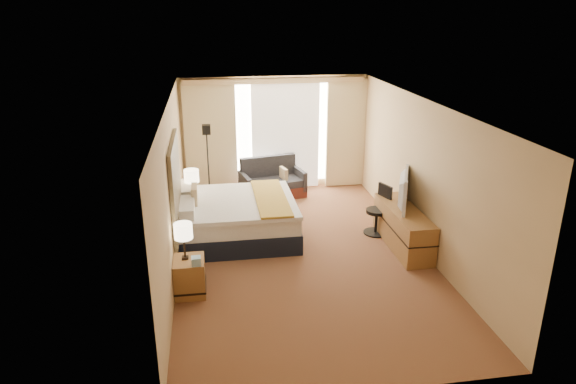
{
  "coord_description": "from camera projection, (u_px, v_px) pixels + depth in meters",
  "views": [
    {
      "loc": [
        -1.47,
        -7.9,
        4.02
      ],
      "look_at": [
        -0.17,
        0.4,
        0.99
      ],
      "focal_mm": 32.0,
      "sensor_mm": 36.0,
      "label": 1
    }
  ],
  "objects": [
    {
      "name": "wall_right",
      "position": [
        422.0,
        176.0,
        8.79
      ],
      "size": [
        0.02,
        7.0,
        2.6
      ],
      "primitive_type": "cube",
      "color": "tan",
      "rests_on": "ground"
    },
    {
      "name": "window",
      "position": [
        285.0,
        133.0,
        11.74
      ],
      "size": [
        2.3,
        0.02,
        2.3
      ],
      "primitive_type": "cube",
      "color": "white",
      "rests_on": "wall_back"
    },
    {
      "name": "wall_back",
      "position": [
        274.0,
        134.0,
        11.74
      ],
      "size": [
        4.2,
        0.02,
        2.6
      ],
      "primitive_type": "cube",
      "color": "tan",
      "rests_on": "ground"
    },
    {
      "name": "tissue_box",
      "position": [
        196.0,
        261.0,
        7.32
      ],
      "size": [
        0.14,
        0.14,
        0.12
      ],
      "primitive_type": "cube",
      "rotation": [
        0.0,
        0.0,
        0.04
      ],
      "color": "#8BB9D8",
      "rests_on": "nightstand_left"
    },
    {
      "name": "wall_front",
      "position": [
        363.0,
        291.0,
        5.23
      ],
      "size": [
        4.2,
        0.02,
        2.6
      ],
      "primitive_type": "cube",
      "color": "tan",
      "rests_on": "ground"
    },
    {
      "name": "nightstand_left",
      "position": [
        190.0,
        276.0,
        7.58
      ],
      "size": [
        0.45,
        0.52,
        0.55
      ],
      "primitive_type": "cube",
      "color": "#9C6438",
      "rests_on": "floor"
    },
    {
      "name": "nightstand_right",
      "position": [
        193.0,
        213.0,
        9.91
      ],
      "size": [
        0.45,
        0.52,
        0.55
      ],
      "primitive_type": "cube",
      "color": "#9C6438",
      "rests_on": "floor"
    },
    {
      "name": "headboard",
      "position": [
        176.0,
        186.0,
        8.38
      ],
      "size": [
        0.06,
        1.85,
        1.5
      ],
      "primitive_type": "cube",
      "color": "black",
      "rests_on": "wall_left"
    },
    {
      "name": "media_dresser",
      "position": [
        403.0,
        228.0,
        9.07
      ],
      "size": [
        0.5,
        1.8,
        0.7
      ],
      "primitive_type": "cube",
      "color": "#9C6438",
      "rests_on": "floor"
    },
    {
      "name": "ceiling",
      "position": [
        303.0,
        104.0,
        8.04
      ],
      "size": [
        4.2,
        7.0,
        0.02
      ],
      "primitive_type": "cube",
      "color": "silver",
      "rests_on": "wall_back"
    },
    {
      "name": "floor",
      "position": [
        301.0,
        253.0,
        8.92
      ],
      "size": [
        4.2,
        7.0,
        0.02
      ],
      "primitive_type": "cube",
      "color": "#561819",
      "rests_on": "ground"
    },
    {
      "name": "desk_chair",
      "position": [
        379.0,
        212.0,
        9.58
      ],
      "size": [
        0.47,
        0.46,
        0.94
      ],
      "rotation": [
        0.0,
        0.0,
        0.33
      ],
      "color": "black",
      "rests_on": "floor"
    },
    {
      "name": "lamp_left",
      "position": [
        183.0,
        232.0,
        7.37
      ],
      "size": [
        0.27,
        0.27,
        0.56
      ],
      "color": "black",
      "rests_on": "nightstand_left"
    },
    {
      "name": "loveseat",
      "position": [
        272.0,
        184.0,
        11.53
      ],
      "size": [
        1.52,
        1.03,
        0.87
      ],
      "rotation": [
        0.0,
        0.0,
        0.22
      ],
      "color": "#522017",
      "rests_on": "floor"
    },
    {
      "name": "lamp_right",
      "position": [
        191.0,
        177.0,
        9.7
      ],
      "size": [
        0.28,
        0.28,
        0.59
      ],
      "color": "black",
      "rests_on": "nightstand_right"
    },
    {
      "name": "floor_lamp",
      "position": [
        207.0,
        151.0,
        10.4
      ],
      "size": [
        0.23,
        0.23,
        1.82
      ],
      "color": "black",
      "rests_on": "floor"
    },
    {
      "name": "wall_left",
      "position": [
        172.0,
        189.0,
        8.18
      ],
      "size": [
        0.02,
        7.0,
        2.6
      ],
      "primitive_type": "cube",
      "color": "tan",
      "rests_on": "ground"
    },
    {
      "name": "curtains",
      "position": [
        275.0,
        130.0,
        11.59
      ],
      "size": [
        4.12,
        0.19,
        2.56
      ],
      "color": "beige",
      "rests_on": "floor"
    },
    {
      "name": "television",
      "position": [
        399.0,
        189.0,
        9.02
      ],
      "size": [
        0.55,
        1.06,
        0.63
      ],
      "primitive_type": "imported",
      "rotation": [
        0.0,
        0.0,
        1.18
      ],
      "color": "black",
      "rests_on": "media_dresser"
    },
    {
      "name": "bed",
      "position": [
        236.0,
        218.0,
        9.43
      ],
      "size": [
        2.13,
        1.95,
        1.03
      ],
      "color": "black",
      "rests_on": "floor"
    },
    {
      "name": "telephone",
      "position": [
        192.0,
        197.0,
        9.84
      ],
      "size": [
        0.21,
        0.16,
        0.08
      ],
      "primitive_type": "cube",
      "rotation": [
        0.0,
        0.0,
        -0.05
      ],
      "color": "black",
      "rests_on": "nightstand_right"
    }
  ]
}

